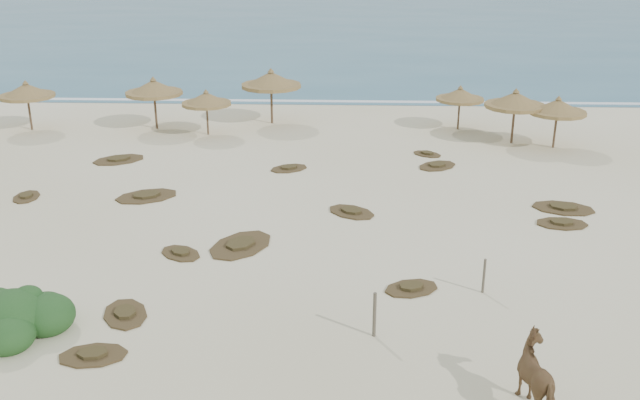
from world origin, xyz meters
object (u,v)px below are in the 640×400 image
(palapa_0, at_px, (27,91))
(horse, at_px, (542,378))
(palapa_1, at_px, (154,88))
(bush, at_px, (13,317))

(palapa_0, height_order, horse, palapa_0)
(palapa_0, relative_size, horse, 1.88)
(palapa_1, height_order, bush, palapa_1)
(palapa_1, bearing_deg, horse, -58.35)
(palapa_0, distance_m, horse, 32.99)
(bush, bearing_deg, horse, -11.85)
(horse, height_order, bush, horse)
(horse, distance_m, bush, 13.99)
(palapa_1, bearing_deg, palapa_0, -175.90)
(horse, bearing_deg, palapa_0, -60.03)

